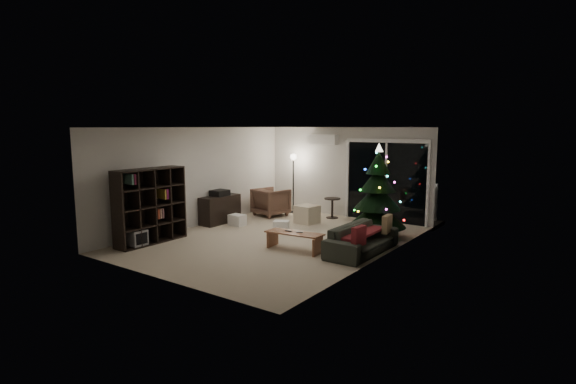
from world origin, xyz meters
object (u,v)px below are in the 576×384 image
(armchair, at_px, (271,202))
(media_cabinet, at_px, (220,209))
(coffee_table, at_px, (294,241))
(bookshelf, at_px, (144,205))
(christmas_tree, at_px, (378,191))
(sofa, at_px, (362,239))

(armchair, bearing_deg, media_cabinet, 86.04)
(coffee_table, bearing_deg, bookshelf, -162.66)
(coffee_table, bearing_deg, armchair, 129.36)
(bookshelf, bearing_deg, christmas_tree, 50.75)
(armchair, bearing_deg, christmas_tree, -176.26)
(bookshelf, xyz_separation_m, christmas_tree, (3.98, 3.37, 0.25))
(coffee_table, distance_m, christmas_tree, 2.40)
(sofa, distance_m, christmas_tree, 1.65)
(sofa, height_order, christmas_tree, christmas_tree)
(bookshelf, height_order, media_cabinet, bookshelf)
(bookshelf, distance_m, media_cabinet, 2.39)
(coffee_table, height_order, christmas_tree, christmas_tree)
(media_cabinet, relative_size, sofa, 0.60)
(media_cabinet, xyz_separation_m, christmas_tree, (3.98, 1.02, 0.71))
(bookshelf, bearing_deg, armchair, 93.61)
(media_cabinet, distance_m, sofa, 4.32)
(armchair, bearing_deg, coffee_table, 147.83)
(sofa, distance_m, coffee_table, 1.37)
(sofa, relative_size, coffee_table, 1.62)
(armchair, height_order, sofa, armchair)
(coffee_table, bearing_deg, sofa, 22.11)
(media_cabinet, relative_size, christmas_tree, 0.54)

